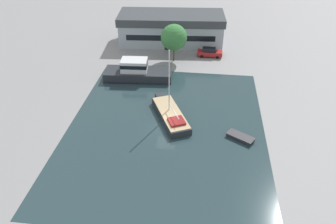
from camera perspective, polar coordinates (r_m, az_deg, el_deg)
name	(u,v)px	position (r m, az deg, el deg)	size (l,w,h in m)	color
ground_plane	(166,128)	(44.38, -0.39, -2.88)	(440.00, 440.00, 0.00)	gray
water_canal	(166,128)	(44.37, -0.39, -2.88)	(26.39, 33.55, 0.01)	#23383D
warehouse_building	(171,28)	(70.07, 0.57, 14.43)	(22.05, 10.38, 5.99)	#99A8B2
quay_tree_near_building	(174,37)	(60.92, 1.04, 12.85)	(4.79, 4.79, 6.97)	brown
parked_car	(210,52)	(64.54, 7.25, 10.28)	(4.79, 1.88, 1.70)	maroon
sailboat_moored	(170,114)	(46.10, 0.40, -0.38)	(6.49, 10.28, 10.07)	#23282D
motor_cruiser	(137,72)	(56.06, -5.42, 6.98)	(11.67, 4.83, 3.48)	#23282D
small_dinghy	(240,137)	(43.48, 12.49, -4.30)	(3.81, 3.10, 0.52)	#23282D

